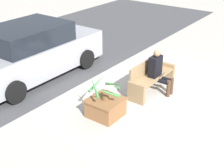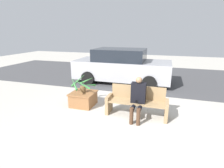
{
  "view_description": "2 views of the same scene",
  "coord_description": "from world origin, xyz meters",
  "px_view_note": "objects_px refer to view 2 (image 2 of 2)",
  "views": [
    {
      "loc": [
        -6.65,
        -3.03,
        3.99
      ],
      "look_at": [
        -1.14,
        1.02,
        0.59
      ],
      "focal_mm": 50.0,
      "sensor_mm": 36.0,
      "label": 1
    },
    {
      "loc": [
        0.82,
        -3.98,
        2.31
      ],
      "look_at": [
        -0.61,
        0.68,
        0.87
      ],
      "focal_mm": 28.0,
      "sensor_mm": 36.0,
      "label": 2
    }
  ],
  "objects_px": {
    "parked_car": "(122,66)",
    "person_seated": "(138,97)",
    "planter_box": "(83,98)",
    "potted_plant": "(82,85)",
    "bench": "(137,102)"
  },
  "relations": [
    {
      "from": "bench",
      "to": "planter_box",
      "type": "relative_size",
      "value": 2.25
    },
    {
      "from": "planter_box",
      "to": "potted_plant",
      "type": "bearing_deg",
      "value": -103.37
    },
    {
      "from": "bench",
      "to": "person_seated",
      "type": "distance_m",
      "value": 0.3
    },
    {
      "from": "person_seated",
      "to": "parked_car",
      "type": "distance_m",
      "value": 3.75
    },
    {
      "from": "person_seated",
      "to": "planter_box",
      "type": "height_order",
      "value": "person_seated"
    },
    {
      "from": "planter_box",
      "to": "parked_car",
      "type": "distance_m",
      "value": 3.2
    },
    {
      "from": "parked_car",
      "to": "person_seated",
      "type": "bearing_deg",
      "value": -69.12
    },
    {
      "from": "person_seated",
      "to": "potted_plant",
      "type": "xyz_separation_m",
      "value": [
        -1.83,
        0.37,
        0.08
      ]
    },
    {
      "from": "bench",
      "to": "person_seated",
      "type": "relative_size",
      "value": 1.48
    },
    {
      "from": "bench",
      "to": "parked_car",
      "type": "xyz_separation_m",
      "value": [
        -1.29,
        3.31,
        0.37
      ]
    },
    {
      "from": "potted_plant",
      "to": "parked_car",
      "type": "xyz_separation_m",
      "value": [
        0.5,
        3.13,
        0.06
      ]
    },
    {
      "from": "planter_box",
      "to": "potted_plant",
      "type": "distance_m",
      "value": 0.47
    },
    {
      "from": "bench",
      "to": "potted_plant",
      "type": "relative_size",
      "value": 2.17
    },
    {
      "from": "potted_plant",
      "to": "parked_car",
      "type": "bearing_deg",
      "value": 80.95
    },
    {
      "from": "planter_box",
      "to": "bench",
      "type": "bearing_deg",
      "value": -6.0
    }
  ]
}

